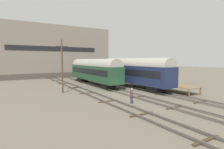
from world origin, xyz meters
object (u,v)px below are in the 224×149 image
object	(u,v)px
train_car_navy	(133,71)
train_car_green	(93,70)
bench	(165,81)
utility_pole	(62,66)
person_worker	(132,94)

from	to	relation	value
train_car_navy	train_car_green	distance (m)	8.14
bench	utility_pole	xyz separation A→B (m)	(-14.87, 6.47, 2.54)
person_worker	utility_pole	world-z (taller)	utility_pole
bench	train_car_green	bearing A→B (deg)	120.53
train_car_green	utility_pole	bearing A→B (deg)	-144.42
bench	utility_pole	bearing A→B (deg)	156.49
train_car_navy	person_worker	world-z (taller)	train_car_navy
bench	person_worker	world-z (taller)	bench
person_worker	train_car_green	bearing A→B (deg)	79.98
train_car_green	bench	distance (m)	14.03
train_car_green	utility_pole	size ratio (longest dim) A/B	2.21
train_car_navy	train_car_green	bearing A→B (deg)	124.29
train_car_navy	person_worker	distance (m)	12.07
bench	utility_pole	world-z (taller)	utility_pole
train_car_navy	person_worker	xyz separation A→B (m)	(-7.42, -9.32, -1.97)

